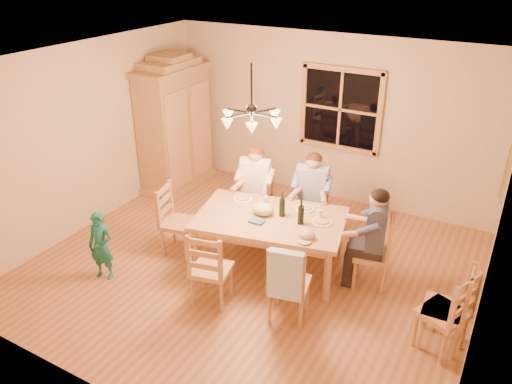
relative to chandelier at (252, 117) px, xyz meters
The scene contains 33 objects.
floor 2.08m from the chandelier, ahead, with size 5.50×5.50×0.00m, color #965D36.
ceiling 0.62m from the chandelier, ahead, with size 5.50×5.00×0.02m, color white.
wall_back 2.60m from the chandelier, 90.00° to the left, with size 5.50×0.02×2.70m, color #CDB691.
wall_left 2.84m from the chandelier, behind, with size 0.02×5.00×2.70m, color #CDB691.
wall_right 2.84m from the chandelier, ahead, with size 0.02×5.00×2.70m, color #CDB691.
window 2.53m from the chandelier, 85.36° to the left, with size 1.30×0.06×1.30m.
painting 3.00m from the chandelier, 23.86° to the left, with size 0.06×0.78×0.64m.
chandelier is the anchor object (origin of this frame).
armoire 3.08m from the chandelier, 146.54° to the left, with size 0.66×1.40×2.30m.
dining_table 1.44m from the chandelier, 29.65° to the left, with size 2.07×1.51×0.76m.
chair_far_left 2.03m from the chandelier, 116.66° to the left, with size 0.52×0.50×0.99m.
chair_far_right 2.10m from the chandelier, 70.65° to the left, with size 0.52×0.50×0.99m.
chair_near_left 1.97m from the chandelier, 94.47° to the right, with size 0.52×0.50×0.99m.
chair_near_right 2.07m from the chandelier, 37.40° to the right, with size 0.52×0.50×0.99m.
chair_end_left 2.08m from the chandelier, behind, with size 0.50×0.52×0.99m.
chair_end_right 2.34m from the chandelier, 14.89° to the left, with size 0.50×0.52×0.99m.
adult_woman 1.58m from the chandelier, 116.66° to the left, with size 0.46×0.49×0.87m.
adult_plaid_man 1.67m from the chandelier, 70.65° to the left, with size 0.46×0.49×0.87m.
adult_slate_man 1.96m from the chandelier, 14.89° to the left, with size 0.49×0.46×0.87m.
towel 1.84m from the chandelier, 43.20° to the right, with size 0.38×0.10×0.58m, color #AED4EC.
wine_bottle_a 1.21m from the chandelier, 34.46° to the left, with size 0.08×0.08×0.33m, color black.
wine_bottle_b 1.31m from the chandelier, 13.82° to the left, with size 0.08×0.08×0.33m, color black.
plate_woman 1.40m from the chandelier, 134.07° to the left, with size 0.26×0.26×0.02m, color white.
plate_plaid 1.49m from the chandelier, 46.28° to the left, with size 0.26×0.26×0.02m, color white.
plate_slate 1.58m from the chandelier, 19.65° to the left, with size 0.26×0.26×0.02m, color white.
wine_glass_a 1.30m from the chandelier, 88.12° to the left, with size 0.06×0.06×0.14m, color silver.
wine_glass_b 1.51m from the chandelier, 24.45° to the left, with size 0.06×0.06×0.14m, color silver.
cap 1.50m from the chandelier, ahead, with size 0.20×0.20×0.11m, color tan.
napkin 1.31m from the chandelier, 34.17° to the right, with size 0.18×0.14×0.03m, color #486685.
cloth_bundle 1.25m from the chandelier, 57.72° to the left, with size 0.28×0.22×0.15m, color #C4B88E.
child 2.50m from the chandelier, 144.41° to the right, with size 0.34×0.22×0.93m, color #186E64.
chair_spare_front 3.04m from the chandelier, ahead, with size 0.56×0.57×0.99m.
chair_spare_back 3.04m from the chandelier, ahead, with size 0.44×0.46×0.99m.
Camera 1 is at (2.75, -4.80, 3.85)m, focal length 35.00 mm.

